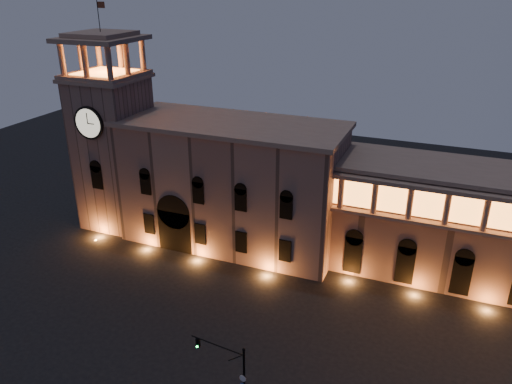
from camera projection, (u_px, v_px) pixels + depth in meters
ground at (165, 335)px, 53.27m from camera, size 160.00×160.00×0.00m
government_building at (231, 184)px, 69.16m from camera, size 30.80×12.80×17.60m
clock_tower at (114, 145)px, 73.17m from camera, size 9.80×9.80×32.40m
colonnade_wing at (497, 229)px, 59.77m from camera, size 40.60×11.50×14.50m
traffic_light at (235, 378)px, 42.31m from camera, size 5.43×0.95×7.48m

